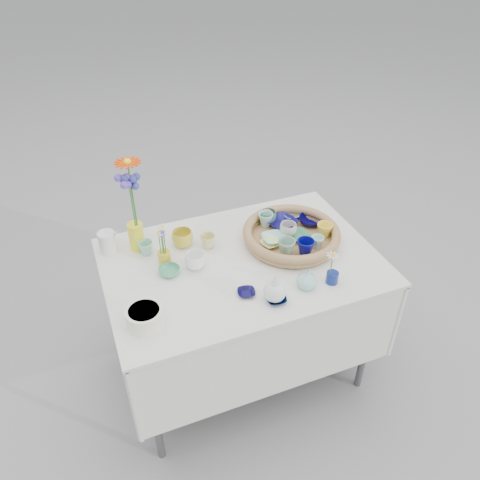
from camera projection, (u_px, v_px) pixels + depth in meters
name	position (u px, v px, depth m)	size (l,w,h in m)	color
ground	(241.00, 367.00, 2.63)	(80.00, 80.00, 0.00)	gray
display_table	(241.00, 367.00, 2.63)	(1.26, 0.86, 0.77)	white
wicker_tray	(291.00, 235.00, 2.27)	(0.47, 0.47, 0.08)	brown
tray_ceramic_0	(282.00, 223.00, 2.36)	(0.14, 0.14, 0.04)	#0E0B59
tray_ceramic_1	(311.00, 220.00, 2.38)	(0.12, 0.12, 0.04)	#080343
tray_ceramic_2	(324.00, 230.00, 2.28)	(0.08, 0.08, 0.07)	#FFE147
tray_ceramic_3	(298.00, 236.00, 2.28)	(0.11, 0.11, 0.03)	#39875C
tray_ceramic_4	(286.00, 247.00, 2.16)	(0.08, 0.08, 0.08)	#80AA91
tray_ceramic_5	(274.00, 239.00, 2.26)	(0.11, 0.11, 0.03)	#9BDDD8
tray_ceramic_6	(266.00, 220.00, 2.35)	(0.08, 0.08, 0.07)	#A5E5DA
tray_ceramic_7	(288.00, 230.00, 2.29)	(0.08, 0.08, 0.07)	silver
tray_ceramic_8	(291.00, 215.00, 2.43)	(0.10, 0.10, 0.02)	#8BBEED
tray_ceramic_9	(305.00, 247.00, 2.16)	(0.08, 0.08, 0.08)	#080873
tray_ceramic_10	(271.00, 243.00, 2.23)	(0.09, 0.09, 0.02)	#F8FA94
tray_ceramic_11	(317.00, 242.00, 2.21)	(0.06, 0.06, 0.06)	#A9DFD3
tray_ceramic_12	(268.00, 217.00, 2.38)	(0.08, 0.08, 0.06)	#43745A
loose_ceramic_0	(182.00, 238.00, 2.25)	(0.10, 0.10, 0.08)	gold
loose_ceramic_1	(208.00, 241.00, 2.24)	(0.07, 0.07, 0.07)	#D7D27C
loose_ceramic_2	(169.00, 271.00, 2.09)	(0.10, 0.10, 0.03)	#4AA478
loose_ceramic_3	(195.00, 261.00, 2.11)	(0.09, 0.09, 0.07)	white
loose_ceramic_4	(246.00, 293.00, 1.98)	(0.08, 0.08, 0.02)	#0F0B3E
loose_ceramic_5	(146.00, 248.00, 2.20)	(0.07, 0.07, 0.07)	#8CD4B6
loose_ceramic_6	(276.00, 299.00, 1.95)	(0.09, 0.09, 0.02)	#010D32
fluted_bowl	(145.00, 317.00, 1.83)	(0.15, 0.15, 0.08)	white
bud_vase_paleblue	(275.00, 287.00, 1.92)	(0.09, 0.09, 0.14)	white
bud_vase_seafoam	(307.00, 279.00, 2.00)	(0.09, 0.09, 0.09)	#94D4CD
bud_vase_cobalt	(332.00, 277.00, 2.04)	(0.05, 0.05, 0.05)	navy
single_daisy	(331.00, 265.00, 1.99)	(0.06, 0.06, 0.12)	silver
tall_vase_yellow	(136.00, 236.00, 2.21)	(0.07, 0.07, 0.14)	yellow
gerbera	(133.00, 195.00, 2.07)	(0.13, 0.13, 0.34)	#EF3C00
hydrangea	(132.00, 205.00, 2.10)	(0.09, 0.09, 0.31)	#323995
white_pitcher	(107.00, 242.00, 2.20)	(0.11, 0.08, 0.11)	white
daisy_cup	(164.00, 257.00, 2.14)	(0.06, 0.06, 0.06)	gold
daisy_posy	(161.00, 241.00, 2.07)	(0.08, 0.08, 0.15)	white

